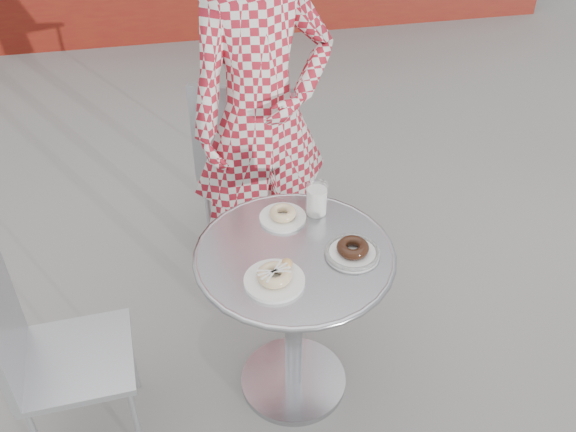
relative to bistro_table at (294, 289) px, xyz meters
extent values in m
plane|color=gray|center=(-0.05, -0.02, -0.53)|extent=(60.00, 60.00, 0.00)
cylinder|color=#BCBCC1|center=(0.00, 0.00, -0.52)|extent=(0.43, 0.43, 0.03)
cylinder|color=#BCBCC1|center=(0.00, 0.00, -0.18)|extent=(0.07, 0.07, 0.68)
cylinder|color=#BCBCC1|center=(0.00, 0.00, 0.16)|extent=(0.68, 0.68, 0.02)
torus|color=#BCBCC1|center=(0.00, 0.00, 0.16)|extent=(0.70, 0.70, 0.02)
cube|color=#B2B4BA|center=(0.00, 0.97, -0.05)|extent=(0.57, 0.57, 0.03)
cube|color=#B2B4BA|center=(-0.07, 0.77, 0.19)|extent=(0.44, 0.18, 0.45)
cube|color=#B2B4BA|center=(-0.78, -0.07, -0.13)|extent=(0.40, 0.40, 0.03)
cube|color=#B2B4BA|center=(-0.96, -0.08, 0.08)|extent=(0.05, 0.38, 0.38)
imported|color=maroon|center=(0.00, 0.69, 0.32)|extent=(0.70, 0.53, 1.71)
cylinder|color=white|center=(0.00, 0.19, 0.18)|extent=(0.17, 0.17, 0.01)
torus|color=tan|center=(0.00, 0.19, 0.20)|extent=(0.10, 0.10, 0.03)
cylinder|color=white|center=(-0.09, -0.13, 0.18)|extent=(0.20, 0.20, 0.01)
torus|color=tan|center=(-0.09, -0.13, 0.20)|extent=(0.12, 0.12, 0.04)
sphere|color=#B77A3F|center=(-0.04, -0.09, 0.21)|extent=(0.04, 0.04, 0.04)
cylinder|color=white|center=(0.19, -0.05, 0.18)|extent=(0.19, 0.19, 0.01)
torus|color=black|center=(0.19, -0.05, 0.20)|extent=(0.11, 0.11, 0.04)
torus|color=black|center=(0.19, -0.05, 0.18)|extent=(0.19, 0.19, 0.02)
cylinder|color=white|center=(0.12, 0.20, 0.23)|extent=(0.07, 0.07, 0.11)
cylinder|color=white|center=(0.12, 0.20, 0.24)|extent=(0.08, 0.08, 0.13)
camera|label=1|loc=(-0.34, -1.61, 1.63)|focal=40.00mm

